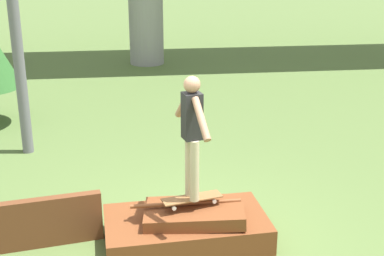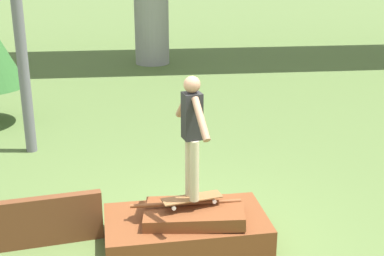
{
  "view_description": "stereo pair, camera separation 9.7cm",
  "coord_description": "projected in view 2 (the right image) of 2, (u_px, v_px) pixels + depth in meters",
  "views": [
    {
      "loc": [
        -0.7,
        -6.2,
        3.76
      ],
      "look_at": [
        0.07,
        -0.06,
        1.61
      ],
      "focal_mm": 50.0,
      "sensor_mm": 36.0,
      "label": 1
    },
    {
      "loc": [
        -0.61,
        -6.21,
        3.76
      ],
      "look_at": [
        0.07,
        -0.06,
        1.61
      ],
      "focal_mm": 50.0,
      "sensor_mm": 36.0,
      "label": 2
    }
  ],
  "objects": [
    {
      "name": "scrap_pile",
      "position": [
        187.0,
        226.0,
        7.05
      ],
      "size": [
        2.19,
        1.28,
        0.58
      ],
      "color": "brown",
      "rests_on": "ground_plane"
    },
    {
      "name": "ground_plane",
      "position": [
        186.0,
        240.0,
        7.13
      ],
      "size": [
        80.0,
        80.0,
        0.0
      ],
      "primitive_type": "plane",
      "color": "#567038"
    },
    {
      "name": "skater",
      "position": [
        192.0,
        130.0,
        6.56
      ],
      "size": [
        0.33,
        1.09,
        1.6
      ],
      "color": "#C6B78E",
      "rests_on": "skateboard"
    },
    {
      "name": "skateboard",
      "position": [
        192.0,
        198.0,
        6.86
      ],
      "size": [
        0.81,
        0.38,
        0.09
      ],
      "color": "brown",
      "rests_on": "scrap_pile"
    },
    {
      "name": "scrap_plank_loose",
      "position": [
        51.0,
        220.0,
        6.95
      ],
      "size": [
        1.34,
        0.35,
        0.67
      ],
      "color": "brown",
      "rests_on": "ground_plane"
    }
  ]
}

